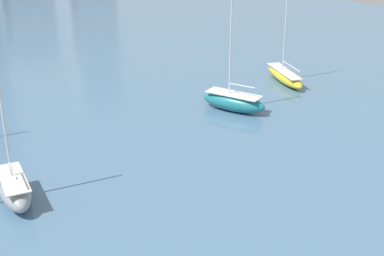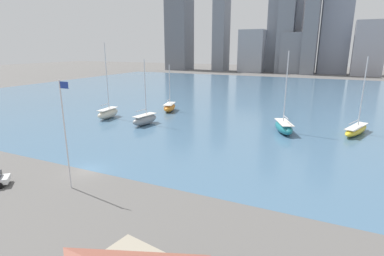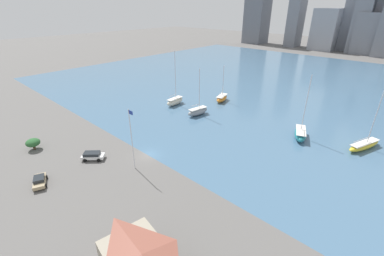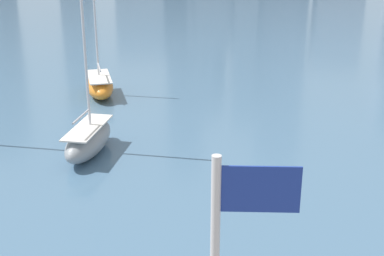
{
  "view_description": "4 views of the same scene",
  "coord_description": "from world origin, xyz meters",
  "px_view_note": "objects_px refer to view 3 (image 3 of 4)",
  "views": [
    {
      "loc": [
        -16.03,
        -14.65,
        21.31
      ],
      "look_at": [
        6.65,
        17.89,
        4.74
      ],
      "focal_mm": 50.0,
      "sensor_mm": 36.0,
      "label": 1
    },
    {
      "loc": [
        27.01,
        -26.53,
        15.11
      ],
      "look_at": [
        6.17,
        18.22,
        1.87
      ],
      "focal_mm": 28.0,
      "sensor_mm": 36.0,
      "label": 2
    },
    {
      "loc": [
        37.22,
        -26.94,
        27.8
      ],
      "look_at": [
        4.57,
        8.45,
        4.69
      ],
      "focal_mm": 24.0,
      "sensor_mm": 36.0,
      "label": 3
    },
    {
      "loc": [
        1.79,
        -11.17,
        14.86
      ],
      "look_at": [
        0.75,
        18.53,
        3.69
      ],
      "focal_mm": 50.0,
      "sensor_mm": 36.0,
      "label": 4
    }
  ],
  "objects_px": {
    "flag_pole": "(132,138)",
    "parked_sedan_tan": "(40,181)",
    "sailboat_cream": "(175,101)",
    "sailboat_teal": "(300,133)",
    "sailboat_orange": "(222,98)",
    "parked_wagon_white": "(93,156)",
    "sailboat_yellow": "(364,145)",
    "sailboat_gray": "(198,111)"
  },
  "relations": [
    {
      "from": "sailboat_yellow",
      "to": "parked_wagon_white",
      "type": "xyz_separation_m",
      "value": [
        -38.71,
        -41.47,
        -0.03
      ]
    },
    {
      "from": "sailboat_cream",
      "to": "sailboat_orange",
      "type": "xyz_separation_m",
      "value": [
        8.64,
        12.39,
        -0.17
      ]
    },
    {
      "from": "sailboat_teal",
      "to": "flag_pole",
      "type": "bearing_deg",
      "value": -141.1
    },
    {
      "from": "flag_pole",
      "to": "sailboat_cream",
      "type": "xyz_separation_m",
      "value": [
        -19.14,
        28.85,
        -5.27
      ]
    },
    {
      "from": "sailboat_teal",
      "to": "sailboat_orange",
      "type": "relative_size",
      "value": 1.3
    },
    {
      "from": "parked_wagon_white",
      "to": "sailboat_teal",
      "type": "bearing_deg",
      "value": 99.62
    },
    {
      "from": "flag_pole",
      "to": "sailboat_yellow",
      "type": "xyz_separation_m",
      "value": [
        29.96,
        37.65,
        -5.6
      ]
    },
    {
      "from": "flag_pole",
      "to": "sailboat_yellow",
      "type": "distance_m",
      "value": 48.45
    },
    {
      "from": "sailboat_yellow",
      "to": "sailboat_cream",
      "type": "bearing_deg",
      "value": -149.79
    },
    {
      "from": "sailboat_orange",
      "to": "sailboat_gray",
      "type": "relative_size",
      "value": 0.87
    },
    {
      "from": "sailboat_gray",
      "to": "sailboat_teal",
      "type": "bearing_deg",
      "value": 20.67
    },
    {
      "from": "flag_pole",
      "to": "parked_sedan_tan",
      "type": "relative_size",
      "value": 2.58
    },
    {
      "from": "sailboat_gray",
      "to": "sailboat_yellow",
      "type": "distance_m",
      "value": 39.83
    },
    {
      "from": "sailboat_orange",
      "to": "sailboat_yellow",
      "type": "xyz_separation_m",
      "value": [
        40.46,
        -3.58,
        -0.16
      ]
    },
    {
      "from": "sailboat_orange",
      "to": "sailboat_yellow",
      "type": "bearing_deg",
      "value": -20.69
    },
    {
      "from": "sailboat_teal",
      "to": "parked_sedan_tan",
      "type": "distance_m",
      "value": 53.86
    },
    {
      "from": "sailboat_teal",
      "to": "sailboat_yellow",
      "type": "xyz_separation_m",
      "value": [
        12.05,
        4.36,
        -0.23
      ]
    },
    {
      "from": "sailboat_teal",
      "to": "sailboat_cream",
      "type": "height_order",
      "value": "sailboat_cream"
    },
    {
      "from": "sailboat_gray",
      "to": "sailboat_orange",
      "type": "bearing_deg",
      "value": 106.3
    },
    {
      "from": "sailboat_cream",
      "to": "parked_sedan_tan",
      "type": "relative_size",
      "value": 3.5
    },
    {
      "from": "sailboat_orange",
      "to": "sailboat_gray",
      "type": "xyz_separation_m",
      "value": [
        1.96,
        -13.78,
        0.08
      ]
    },
    {
      "from": "sailboat_cream",
      "to": "parked_sedan_tan",
      "type": "height_order",
      "value": "sailboat_cream"
    },
    {
      "from": "sailboat_teal",
      "to": "sailboat_orange",
      "type": "xyz_separation_m",
      "value": [
        -28.41,
        7.94,
        -0.06
      ]
    },
    {
      "from": "flag_pole",
      "to": "parked_wagon_white",
      "type": "xyz_separation_m",
      "value": [
        -8.75,
        -3.82,
        -5.63
      ]
    },
    {
      "from": "sailboat_orange",
      "to": "parked_wagon_white",
      "type": "height_order",
      "value": "sailboat_orange"
    },
    {
      "from": "flag_pole",
      "to": "sailboat_orange",
      "type": "xyz_separation_m",
      "value": [
        -10.5,
        41.23,
        -5.44
      ]
    },
    {
      "from": "sailboat_cream",
      "to": "flag_pole",
      "type": "bearing_deg",
      "value": -61.7
    },
    {
      "from": "sailboat_cream",
      "to": "parked_sedan_tan",
      "type": "xyz_separation_m",
      "value": [
        11.16,
        -42.79,
        -0.45
      ]
    },
    {
      "from": "sailboat_cream",
      "to": "sailboat_yellow",
      "type": "bearing_deg",
      "value": 4.9
    },
    {
      "from": "parked_sedan_tan",
      "to": "sailboat_orange",
      "type": "bearing_deg",
      "value": 25.58
    },
    {
      "from": "parked_wagon_white",
      "to": "sailboat_yellow",
      "type": "bearing_deg",
      "value": 92.28
    },
    {
      "from": "sailboat_cream",
      "to": "parked_wagon_white",
      "type": "relative_size",
      "value": 3.69
    },
    {
      "from": "sailboat_orange",
      "to": "parked_sedan_tan",
      "type": "xyz_separation_m",
      "value": [
        2.52,
        -55.17,
        -0.28
      ]
    },
    {
      "from": "sailboat_cream",
      "to": "parked_wagon_white",
      "type": "xyz_separation_m",
      "value": [
        10.39,
        -32.66,
        -0.35
      ]
    },
    {
      "from": "flag_pole",
      "to": "sailboat_gray",
      "type": "height_order",
      "value": "sailboat_gray"
    },
    {
      "from": "sailboat_teal",
      "to": "sailboat_gray",
      "type": "height_order",
      "value": "sailboat_teal"
    },
    {
      "from": "sailboat_yellow",
      "to": "sailboat_gray",
      "type": "bearing_deg",
      "value": -145.11
    },
    {
      "from": "flag_pole",
      "to": "sailboat_teal",
      "type": "bearing_deg",
      "value": 61.72
    },
    {
      "from": "parked_sedan_tan",
      "to": "sailboat_cream",
      "type": "bearing_deg",
      "value": 37.59
    },
    {
      "from": "sailboat_orange",
      "to": "parked_sedan_tan",
      "type": "relative_size",
      "value": 2.43
    },
    {
      "from": "parked_sedan_tan",
      "to": "parked_wagon_white",
      "type": "xyz_separation_m",
      "value": [
        -0.77,
        10.12,
        0.09
      ]
    },
    {
      "from": "sailboat_yellow",
      "to": "sailboat_teal",
      "type": "bearing_deg",
      "value": -140.05
    }
  ]
}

